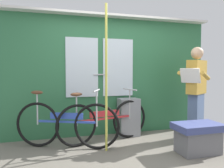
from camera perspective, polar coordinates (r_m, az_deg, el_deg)
ground_plane at (r=3.24m, az=5.69°, el=-19.27°), size 5.08×4.14×0.04m
train_door_wall at (r=4.19m, az=-0.63°, el=2.90°), size 4.08×0.28×2.29m
bicycle_near_door at (r=3.78m, az=-2.02°, el=-9.68°), size 1.69×0.55×0.91m
bicycle_leaning_behind at (r=3.56m, az=-12.03°, el=-10.32°), size 1.59×0.75×0.94m
passenger_reading_newspaper at (r=4.25m, az=21.36°, el=-1.54°), size 0.62×0.57×1.67m
trash_bin_by_wall at (r=4.18m, az=4.41°, el=-8.69°), size 0.39×0.28×0.71m
handrail_pole at (r=3.28m, az=-1.54°, el=1.55°), size 0.04×0.04×2.25m
bench_seat_corner at (r=3.56m, az=21.78°, el=-12.94°), size 0.70×0.44×0.45m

